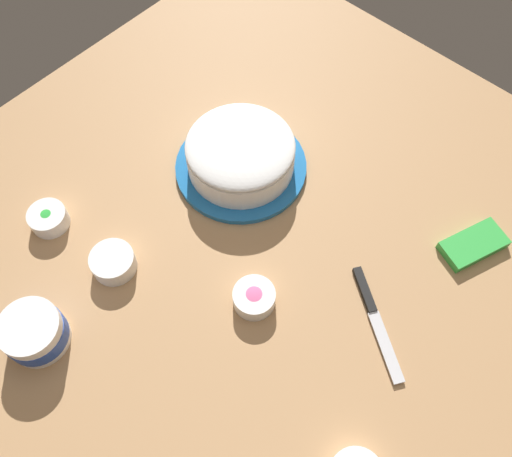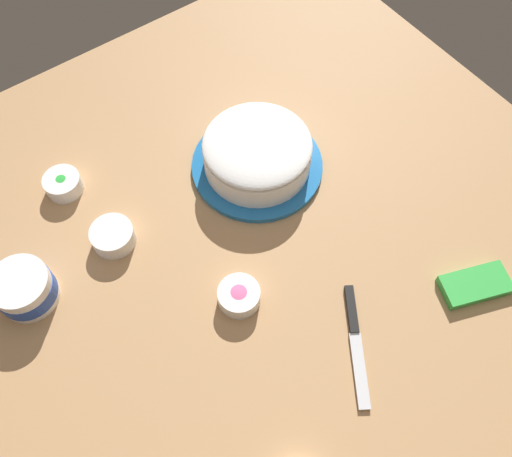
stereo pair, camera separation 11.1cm
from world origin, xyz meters
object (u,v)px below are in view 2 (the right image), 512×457
Objects in this scene: sprinkle_bowl_pink at (239,295)px; sprinkle_bowl_green at (63,183)px; frosting_tub at (24,289)px; sprinkle_bowl_rainbow at (113,236)px; candy_box_lower at (475,285)px; frosted_cake at (257,155)px; spreading_knife at (355,333)px.

sprinkle_bowl_green is (0.16, -0.44, 0.00)m from sprinkle_bowl_pink.
sprinkle_bowl_green is at bearing -131.50° from frosting_tub.
sprinkle_bowl_rainbow is (-0.02, 0.18, -0.00)m from sprinkle_bowl_green.
sprinkle_bowl_rainbow is at bearing -23.51° from candy_box_lower.
frosted_cake is 3.65× the size of sprinkle_bowl_green.
sprinkle_bowl_green is 0.60× the size of candy_box_lower.
sprinkle_bowl_pink is 0.93× the size of sprinkle_bowl_rainbow.
sprinkle_bowl_rainbow is at bearing -3.54° from frosted_cake.
sprinkle_bowl_green is at bearing -28.14° from frosted_cake.
sprinkle_bowl_pink is 0.46m from sprinkle_bowl_green.
sprinkle_bowl_pink is 0.29m from sprinkle_bowl_rainbow.
sprinkle_bowl_pink reaches higher than candy_box_lower.
sprinkle_bowl_pink is at bearing 143.09° from frosting_tub.
frosted_cake is at bearing -100.67° from spreading_knife.
sprinkle_bowl_pink is 1.04× the size of sprinkle_bowl_green.
sprinkle_bowl_pink and sprinkle_bowl_green have the same top height.
frosting_tub is 1.44× the size of sprinkle_bowl_green.
sprinkle_bowl_green is (-0.17, -0.19, -0.02)m from frosting_tub.
frosted_cake is 0.32m from sprinkle_bowl_pink.
spreading_knife is at bearing 137.00° from frosting_tub.
sprinkle_bowl_pink is (0.14, -0.19, 0.02)m from spreading_knife.
sprinkle_bowl_pink reaches higher than spreading_knife.
sprinkle_bowl_rainbow is (0.27, -0.44, 0.02)m from spreading_knife.
sprinkle_bowl_rainbow reaches higher than candy_box_lower.
candy_box_lower is at bearing 109.82° from frosted_cake.
candy_box_lower is (-0.55, 0.69, -0.01)m from sprinkle_bowl_green.
sprinkle_bowl_rainbow is (-0.19, -0.01, -0.02)m from frosting_tub.
frosted_cake is 0.42m from sprinkle_bowl_green.
frosting_tub reaches higher than sprinkle_bowl_rainbow.
frosting_tub is at bearing -36.91° from sprinkle_bowl_pink.
frosting_tub is at bearing 3.73° from sprinkle_bowl_rainbow.
candy_box_lower is at bearing 165.70° from spreading_knife.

